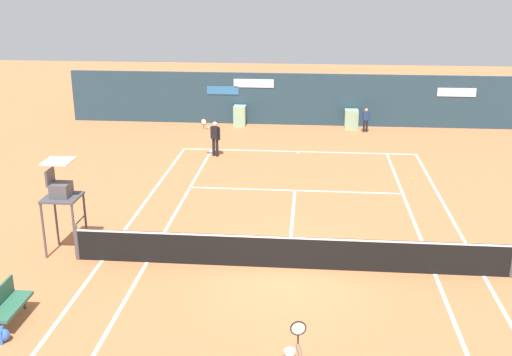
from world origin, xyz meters
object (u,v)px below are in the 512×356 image
(player_on_baseline, at_px, (215,136))
(ball_kid_left_post, at_px, (366,119))
(umpire_chair, at_px, (61,193))
(player_bench, at_px, (6,303))
(tennis_ball_near_service_line, at_px, (413,179))

(player_on_baseline, relative_size, ball_kid_left_post, 1.46)
(player_on_baseline, bearing_deg, ball_kid_left_post, -121.14)
(umpire_chair, height_order, player_on_baseline, umpire_chair)
(player_on_baseline, bearing_deg, player_bench, 102.37)
(player_bench, xyz_separation_m, player_on_baseline, (2.74, 13.98, 0.43))
(player_bench, xyz_separation_m, ball_kid_left_post, (9.76, 18.97, 0.21))
(player_on_baseline, xyz_separation_m, ball_kid_left_post, (7.02, 4.99, -0.23))
(ball_kid_left_post, bearing_deg, player_bench, 58.76)
(umpire_chair, height_order, tennis_ball_near_service_line, umpire_chair)
(player_bench, relative_size, tennis_ball_near_service_line, 20.18)
(ball_kid_left_post, bearing_deg, umpire_chair, 52.95)
(player_on_baseline, distance_m, ball_kid_left_post, 8.62)
(umpire_chair, bearing_deg, ball_kid_left_post, 146.97)
(player_on_baseline, distance_m, tennis_ball_near_service_line, 8.73)
(player_on_baseline, bearing_deg, tennis_ball_near_service_line, -173.28)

